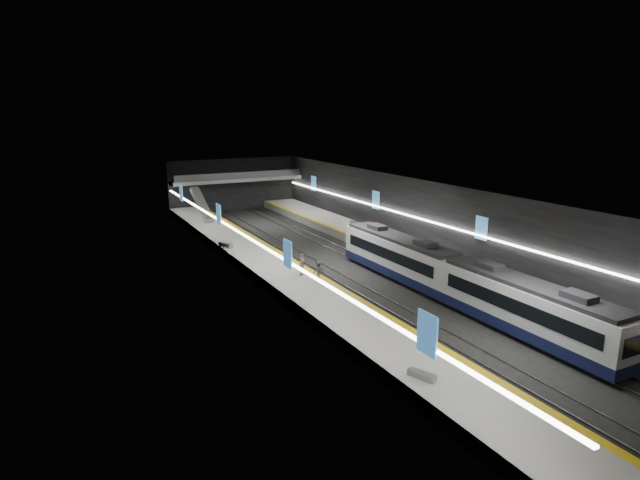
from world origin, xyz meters
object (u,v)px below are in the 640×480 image
escalator (202,204)px  passenger_right_a (474,266)px  bench_left_near (422,375)px  bench_left_far (226,245)px  train (454,277)px  passenger_left_b (318,270)px  bench_right_near (480,264)px  passenger_left_a (302,264)px  bench_right_far (356,223)px  passenger_right_b (534,291)px

escalator → passenger_right_a: bearing=-68.5°
bench_left_near → bench_left_far: bearing=70.4°
train → passenger_left_b: train is taller
bench_right_near → passenger_left_b: size_ratio=1.11×
passenger_left_a → passenger_left_b: size_ratio=1.17×
passenger_right_a → passenger_left_b: size_ratio=1.04×
train → bench_right_far: 26.32m
bench_left_far → passenger_right_b: bearing=-77.7°
passenger_right_b → passenger_left_b: bearing=83.3°
passenger_left_a → bench_left_far: bearing=-156.1°
bench_left_far → passenger_right_b: (15.77, -26.95, 0.66)m
bench_left_near → passenger_right_a: size_ratio=0.96×
escalator → bench_right_far: size_ratio=4.71×
passenger_left_b → passenger_right_b: bearing=122.4°
bench_left_far → bench_right_near: bearing=-61.2°
passenger_left_b → bench_left_near: bearing=69.1°
bench_right_far → passenger_left_b: 23.03m
passenger_right_a → passenger_left_a: passenger_left_a is taller
train → passenger_left_a: (-8.99, 9.58, -0.23)m
train → bench_right_far: size_ratio=17.68×
passenger_left_a → passenger_right_a: bearing=72.0°
passenger_right_a → train: bearing=128.7°
passenger_right_a → passenger_right_b: passenger_right_b is taller
bench_left_far → passenger_right_b: size_ratio=1.10×
train → bench_left_near: train is taller
passenger_right_b → train: bearing=77.5°
bench_left_near → passenger_left_a: size_ratio=0.85×
bench_left_near → passenger_right_a: (15.71, 12.85, 0.65)m
escalator → bench_right_near: 38.58m
bench_left_near → passenger_right_a: passenger_right_a is taller
bench_right_far → train: bearing=-126.4°
bench_left_near → bench_right_far: size_ratio=0.96×
bench_right_far → passenger_left_b: bearing=-151.9°
escalator → bench_right_near: bearing=-63.8°
escalator → bench_right_far: bearing=-39.3°
escalator → bench_right_near: (17.00, -34.60, -1.68)m
passenger_right_a → passenger_right_b: size_ratio=0.95×
bench_left_near → bench_right_near: 23.54m
bench_left_far → passenger_right_a: passenger_right_a is taller
bench_left_far → passenger_left_b: (3.69, -14.41, 0.58)m
train → escalator: (-10.00, 38.88, 0.70)m
escalator → bench_left_far: size_ratio=4.06×
bench_right_far → passenger_right_a: 23.28m
bench_right_far → passenger_left_a: (-15.29, -15.95, 0.76)m
passenger_right_a → bench_left_near: bearing=139.9°
train → passenger_left_a: 13.14m
passenger_right_a → escalator: bearing=32.2°
bench_left_near → train: bearing=22.1°
train → bench_right_near: train is taller
bench_right_near → bench_left_far: bearing=141.2°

